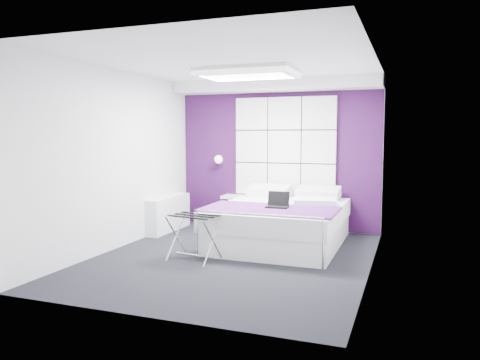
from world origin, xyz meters
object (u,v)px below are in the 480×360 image
Objects in this scene: wall_lamp at (219,159)px; radiator at (169,214)px; nightstand at (236,197)px; luggage_rack at (194,238)px; laptop at (278,203)px; bed at (281,222)px.

wall_lamp reaches higher than radiator.
nightstand is (0.33, -0.04, -0.67)m from wall_lamp.
laptop is at bearing 51.39° from luggage_rack.
wall_lamp is 1.99m from bed.
bed is at bearing -42.15° from nightstand.
luggage_rack is (0.27, -2.29, -0.25)m from nightstand.
bed is (1.44, -1.05, -0.88)m from wall_lamp.
wall_lamp is 0.07× the size of bed.
radiator is (-0.64, -0.76, -0.92)m from wall_lamp.
radiator is 1.24m from nightstand.
radiator is 2.32m from laptop.
wall_lamp is 1.35m from radiator.
wall_lamp is 0.33× the size of nightstand.
luggage_rack reaches higher than nightstand.
laptop reaches higher than radiator.
laptop is (0.08, -0.45, 0.36)m from bed.
laptop is (0.92, 0.83, 0.39)m from luggage_rack.
bed reaches higher than luggage_rack.
luggage_rack is (0.61, -2.33, -0.92)m from wall_lamp.
nightstand is 0.74× the size of luggage_rack.
wall_lamp is 2.57m from luggage_rack.
wall_lamp is at bearing 133.19° from laptop.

